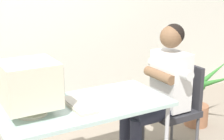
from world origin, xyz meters
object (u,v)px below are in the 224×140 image
(person_seated, at_px, (161,87))
(potted_plant, at_px, (198,95))
(desk, at_px, (84,110))
(keyboard, at_px, (78,105))
(crt_monitor, at_px, (30,85))
(office_chair, at_px, (176,104))

(person_seated, height_order, potted_plant, person_seated)
(desk, relative_size, person_seated, 1.08)
(keyboard, height_order, person_seated, person_seated)
(keyboard, bearing_deg, desk, 18.08)
(crt_monitor, bearing_deg, desk, -1.63)
(crt_monitor, bearing_deg, office_chair, 1.43)
(desk, distance_m, person_seated, 0.82)
(person_seated, xyz_separation_m, potted_plant, (0.82, 0.34, -0.33))
(keyboard, relative_size, person_seated, 0.32)
(office_chair, xyz_separation_m, person_seated, (-0.20, -0.00, 0.20))
(person_seated, bearing_deg, desk, -176.63)
(desk, height_order, keyboard, keyboard)
(keyboard, bearing_deg, office_chair, 3.65)
(crt_monitor, bearing_deg, person_seated, 1.67)
(keyboard, bearing_deg, person_seated, 4.48)
(crt_monitor, bearing_deg, keyboard, -5.24)
(office_chair, distance_m, person_seated, 0.29)
(desk, distance_m, keyboard, 0.10)
(desk, bearing_deg, person_seated, 3.37)
(keyboard, distance_m, office_chair, 1.10)
(potted_plant, bearing_deg, crt_monitor, -169.70)
(office_chair, bearing_deg, person_seated, -180.00)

